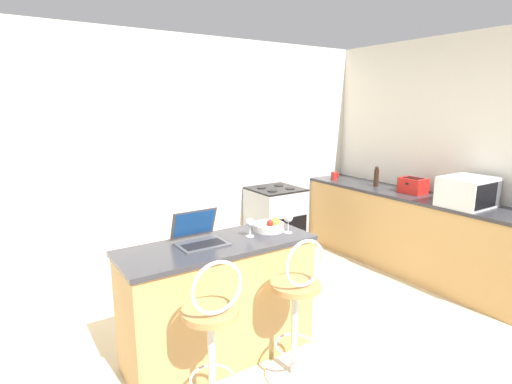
{
  "coord_description": "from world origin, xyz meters",
  "views": [
    {
      "loc": [
        -1.64,
        -1.8,
        1.87
      ],
      "look_at": [
        0.55,
        1.53,
        1.0
      ],
      "focal_mm": 28.0,
      "sensor_mm": 36.0,
      "label": 1
    }
  ],
  "objects_px": {
    "laptop": "(199,235)",
    "wine_glass_short": "(250,224)",
    "stove_range": "(275,224)",
    "toaster": "(413,186)",
    "bar_stool_near": "(212,343)",
    "mug_red": "(334,176)",
    "pepper_mill": "(376,177)",
    "bar_stool_far": "(296,313)",
    "microwave": "(468,192)",
    "wine_glass_tall": "(288,219)",
    "fruit_bowl": "(269,226)"
  },
  "relations": [
    {
      "from": "laptop",
      "to": "wine_glass_short",
      "type": "xyz_separation_m",
      "value": [
        0.38,
        -0.09,
        0.04
      ]
    },
    {
      "from": "stove_range",
      "to": "toaster",
      "type": "bearing_deg",
      "value": -43.54
    },
    {
      "from": "toaster",
      "to": "stove_range",
      "type": "bearing_deg",
      "value": 136.46
    },
    {
      "from": "bar_stool_near",
      "to": "mug_red",
      "type": "distance_m",
      "value": 3.38
    },
    {
      "from": "stove_range",
      "to": "wine_glass_short",
      "type": "xyz_separation_m",
      "value": [
        -1.22,
        -1.34,
        0.55
      ]
    },
    {
      "from": "mug_red",
      "to": "toaster",
      "type": "bearing_deg",
      "value": -82.25
    },
    {
      "from": "pepper_mill",
      "to": "wine_glass_short",
      "type": "xyz_separation_m",
      "value": [
        -2.3,
        -0.75,
        -0.02
      ]
    },
    {
      "from": "bar_stool_far",
      "to": "wine_glass_short",
      "type": "distance_m",
      "value": 0.72
    },
    {
      "from": "bar_stool_far",
      "to": "microwave",
      "type": "height_order",
      "value": "microwave"
    },
    {
      "from": "stove_range",
      "to": "bar_stool_far",
      "type": "bearing_deg",
      "value": -122.41
    },
    {
      "from": "microwave",
      "to": "pepper_mill",
      "type": "relative_size",
      "value": 2.02
    },
    {
      "from": "wine_glass_tall",
      "to": "toaster",
      "type": "bearing_deg",
      "value": 9.9
    },
    {
      "from": "toaster",
      "to": "pepper_mill",
      "type": "height_order",
      "value": "pepper_mill"
    },
    {
      "from": "bar_stool_far",
      "to": "wine_glass_short",
      "type": "relative_size",
      "value": 7.23
    },
    {
      "from": "laptop",
      "to": "wine_glass_tall",
      "type": "height_order",
      "value": "laptop"
    },
    {
      "from": "fruit_bowl",
      "to": "wine_glass_short",
      "type": "bearing_deg",
      "value": -167.79
    },
    {
      "from": "microwave",
      "to": "stove_range",
      "type": "relative_size",
      "value": 0.56
    },
    {
      "from": "microwave",
      "to": "toaster",
      "type": "height_order",
      "value": "microwave"
    },
    {
      "from": "pepper_mill",
      "to": "mug_red",
      "type": "xyz_separation_m",
      "value": [
        -0.11,
        0.61,
        -0.07
      ]
    },
    {
      "from": "mug_red",
      "to": "stove_range",
      "type": "bearing_deg",
      "value": -178.79
    },
    {
      "from": "bar_stool_near",
      "to": "bar_stool_far",
      "type": "distance_m",
      "value": 0.64
    },
    {
      "from": "stove_range",
      "to": "wine_glass_tall",
      "type": "relative_size",
      "value": 5.8
    },
    {
      "from": "toaster",
      "to": "wine_glass_short",
      "type": "distance_m",
      "value": 2.35
    },
    {
      "from": "bar_stool_near",
      "to": "fruit_bowl",
      "type": "height_order",
      "value": "bar_stool_near"
    },
    {
      "from": "bar_stool_far",
      "to": "microwave",
      "type": "bearing_deg",
      "value": 3.05
    },
    {
      "from": "toaster",
      "to": "mug_red",
      "type": "distance_m",
      "value": 1.1
    },
    {
      "from": "wine_glass_tall",
      "to": "pepper_mill",
      "type": "bearing_deg",
      "value": 22.67
    },
    {
      "from": "laptop",
      "to": "toaster",
      "type": "relative_size",
      "value": 1.25
    },
    {
      "from": "stove_range",
      "to": "wine_glass_short",
      "type": "distance_m",
      "value": 1.89
    },
    {
      "from": "bar_stool_near",
      "to": "bar_stool_far",
      "type": "height_order",
      "value": "same"
    },
    {
      "from": "stove_range",
      "to": "mug_red",
      "type": "bearing_deg",
      "value": 1.21
    },
    {
      "from": "pepper_mill",
      "to": "mug_red",
      "type": "relative_size",
      "value": 2.38
    },
    {
      "from": "laptop",
      "to": "mug_red",
      "type": "bearing_deg",
      "value": 26.26
    },
    {
      "from": "mug_red",
      "to": "wine_glass_tall",
      "type": "relative_size",
      "value": 0.67
    },
    {
      "from": "bar_stool_near",
      "to": "laptop",
      "type": "xyz_separation_m",
      "value": [
        0.21,
        0.6,
        0.47
      ]
    },
    {
      "from": "microwave",
      "to": "toaster",
      "type": "relative_size",
      "value": 1.84
    },
    {
      "from": "bar_stool_near",
      "to": "pepper_mill",
      "type": "bearing_deg",
      "value": 23.54
    },
    {
      "from": "bar_stool_near",
      "to": "stove_range",
      "type": "relative_size",
      "value": 1.14
    },
    {
      "from": "bar_stool_far",
      "to": "stove_range",
      "type": "relative_size",
      "value": 1.14
    },
    {
      "from": "bar_stool_near",
      "to": "toaster",
      "type": "distance_m",
      "value": 3.07
    },
    {
      "from": "mug_red",
      "to": "wine_glass_short",
      "type": "bearing_deg",
      "value": -148.23
    },
    {
      "from": "bar_stool_far",
      "to": "fruit_bowl",
      "type": "bearing_deg",
      "value": 73.46
    },
    {
      "from": "pepper_mill",
      "to": "bar_stool_far",
      "type": "bearing_deg",
      "value": -150.79
    },
    {
      "from": "toaster",
      "to": "mug_red",
      "type": "bearing_deg",
      "value": 97.75
    },
    {
      "from": "microwave",
      "to": "pepper_mill",
      "type": "xyz_separation_m",
      "value": [
        0.02,
        1.14,
        -0.03
      ]
    },
    {
      "from": "pepper_mill",
      "to": "wine_glass_tall",
      "type": "xyz_separation_m",
      "value": [
        -2.0,
        -0.84,
        -0.0
      ]
    },
    {
      "from": "laptop",
      "to": "mug_red",
      "type": "relative_size",
      "value": 3.28
    },
    {
      "from": "pepper_mill",
      "to": "wine_glass_short",
      "type": "distance_m",
      "value": 2.42
    },
    {
      "from": "wine_glass_short",
      "to": "fruit_bowl",
      "type": "relative_size",
      "value": 0.57
    },
    {
      "from": "bar_stool_near",
      "to": "wine_glass_tall",
      "type": "xyz_separation_m",
      "value": [
        0.89,
        0.42,
        0.52
      ]
    }
  ]
}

